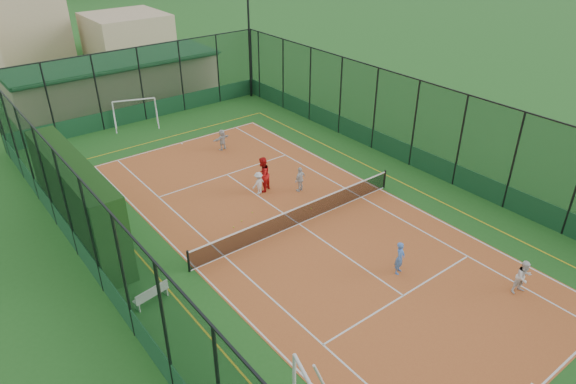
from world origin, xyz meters
name	(u,v)px	position (x,y,z in m)	size (l,w,h in m)	color
ground	(299,224)	(0.00, 0.00, 0.00)	(300.00, 300.00, 0.00)	#235E20
court_slab	(299,224)	(0.00, 0.00, 0.01)	(11.17, 23.97, 0.01)	#AE5026
tennis_net	(299,215)	(0.00, 0.00, 0.53)	(11.67, 0.12, 1.06)	black
perimeter_fence	(300,177)	(0.00, 0.00, 2.50)	(18.12, 34.12, 5.00)	black
floodlight_ne	(249,43)	(8.60, 16.60, 4.12)	(0.60, 0.26, 8.25)	black
clubhouse	(115,80)	(0.00, 22.00, 1.57)	(15.20, 7.20, 3.15)	tan
hedge_left	(77,200)	(-8.30, 5.13, 1.93)	(1.32, 8.80, 3.85)	black
white_bench	(151,294)	(-7.80, -0.78, 0.40)	(1.41, 0.39, 0.79)	white
futsal_goal_far	(135,113)	(-0.98, 16.29, 0.91)	(2.82, 0.82, 1.82)	white
child_near_mid	(400,258)	(0.93, -5.30, 0.73)	(0.53, 0.35, 1.45)	#4C7FD8
child_near_right	(524,277)	(3.74, -9.02, 0.73)	(0.70, 0.55, 1.44)	white
child_far_left	(259,183)	(0.19, 3.55, 0.62)	(0.79, 0.46, 1.23)	white
child_far_right	(300,179)	(2.06, 2.47, 0.69)	(0.80, 0.33, 1.37)	silver
child_far_back	(222,140)	(1.59, 9.42, 0.66)	(1.20, 0.38, 1.29)	silver
coach	(263,175)	(0.53, 3.68, 0.96)	(0.92, 0.72, 1.89)	red
tennis_balls	(260,217)	(-1.12, 1.58, 0.04)	(3.99, 1.54, 0.07)	#CCE033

